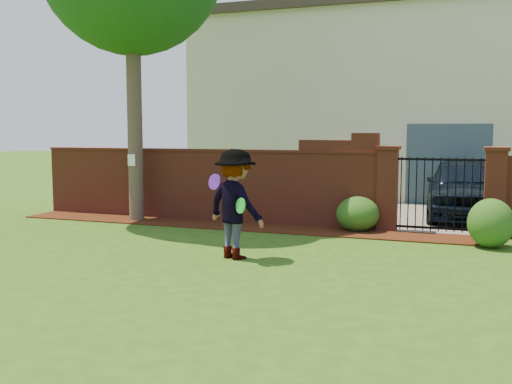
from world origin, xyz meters
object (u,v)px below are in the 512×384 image
(car, at_px, (465,189))
(frisbee_purple, at_px, (215,182))
(man, at_px, (234,204))
(frisbee_green, at_px, (241,206))

(car, distance_m, frisbee_purple, 7.35)
(man, bearing_deg, frisbee_green, 154.02)
(car, relative_size, man, 2.36)
(frisbee_purple, bearing_deg, frisbee_green, -32.79)
(car, xyz_separation_m, frisbee_green, (-3.47, -6.47, 0.21))
(car, distance_m, man, 7.20)
(man, xyz_separation_m, frisbee_green, (0.26, -0.32, 0.03))
(man, height_order, frisbee_purple, man)
(car, bearing_deg, man, -123.92)
(man, relative_size, frisbee_green, 7.26)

